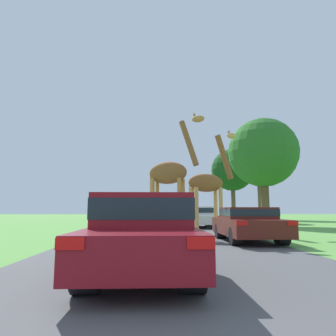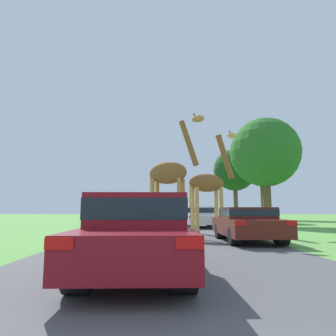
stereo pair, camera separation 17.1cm
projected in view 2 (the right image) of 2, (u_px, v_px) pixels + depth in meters
road at (164, 221)px, 29.61m from camera, size 7.21×120.00×0.00m
giraffe_near_road at (170, 176)px, 13.08m from camera, size 2.52×1.40×5.37m
giraffe_companion at (209, 185)px, 15.12m from camera, size 2.80×1.24×5.38m
car_lead_maroon at (139, 231)px, 5.46m from camera, size 1.81×4.21×1.42m
car_queue_right at (201, 216)px, 19.72m from camera, size 1.92×4.18×1.36m
car_queue_left at (247, 223)px, 10.94m from camera, size 1.89×3.99×1.23m
car_far_ahead at (176, 214)px, 26.31m from camera, size 1.92×4.05×1.55m
tree_left_edge at (265, 153)px, 22.15m from camera, size 5.11×5.11×7.93m
tree_centre_back at (235, 170)px, 29.89m from camera, size 4.21×4.21×7.22m
tree_right_cluster at (261, 164)px, 36.26m from camera, size 4.88×4.88×9.08m
sign_post at (95, 211)px, 19.21m from camera, size 0.70×0.08×1.51m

